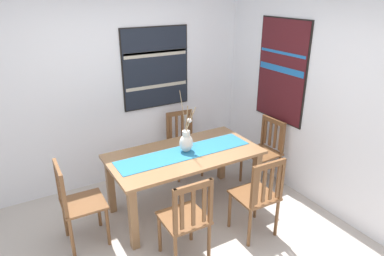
{
  "coord_description": "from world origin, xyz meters",
  "views": [
    {
      "loc": [
        -1.37,
        -2.44,
        2.5
      ],
      "look_at": [
        0.47,
        0.74,
        1.01
      ],
      "focal_mm": 32.37,
      "sensor_mm": 36.0,
      "label": 1
    }
  ],
  "objects_px": {
    "chair_2": "(186,219)",
    "chair_4": "(183,142)",
    "painting_on_side_wall": "(282,71)",
    "painting_on_back_wall": "(156,68)",
    "chair_0": "(264,150)",
    "chair_1": "(258,195)",
    "chair_3": "(78,203)",
    "dining_table": "(184,161)",
    "centerpiece_vase": "(186,141)"
  },
  "relations": [
    {
      "from": "chair_2",
      "to": "chair_4",
      "type": "xyz_separation_m",
      "value": [
        0.83,
        1.57,
        -0.01
      ]
    },
    {
      "from": "chair_4",
      "to": "painting_on_side_wall",
      "type": "relative_size",
      "value": 0.68
    },
    {
      "from": "chair_4",
      "to": "painting_on_back_wall",
      "type": "xyz_separation_m",
      "value": [
        -0.25,
        0.3,
        1.02
      ]
    },
    {
      "from": "chair_0",
      "to": "chair_1",
      "type": "relative_size",
      "value": 0.96
    },
    {
      "from": "chair_2",
      "to": "chair_3",
      "type": "bearing_deg",
      "value": 136.61
    },
    {
      "from": "chair_3",
      "to": "painting_on_back_wall",
      "type": "distance_m",
      "value": 2.05
    },
    {
      "from": "dining_table",
      "to": "painting_on_side_wall",
      "type": "relative_size",
      "value": 1.33
    },
    {
      "from": "painting_on_back_wall",
      "to": "dining_table",
      "type": "bearing_deg",
      "value": -98.81
    },
    {
      "from": "chair_0",
      "to": "painting_on_side_wall",
      "type": "bearing_deg",
      "value": 13.53
    },
    {
      "from": "dining_table",
      "to": "chair_4",
      "type": "bearing_deg",
      "value": 62.03
    },
    {
      "from": "chair_1",
      "to": "painting_on_back_wall",
      "type": "relative_size",
      "value": 0.86
    },
    {
      "from": "centerpiece_vase",
      "to": "chair_2",
      "type": "height_order",
      "value": "centerpiece_vase"
    },
    {
      "from": "centerpiece_vase",
      "to": "chair_2",
      "type": "xyz_separation_m",
      "value": [
        -0.45,
        -0.8,
        -0.38
      ]
    },
    {
      "from": "centerpiece_vase",
      "to": "painting_on_back_wall",
      "type": "relative_size",
      "value": 0.63
    },
    {
      "from": "dining_table",
      "to": "painting_on_back_wall",
      "type": "xyz_separation_m",
      "value": [
        0.17,
        1.09,
        0.87
      ]
    },
    {
      "from": "painting_on_back_wall",
      "to": "painting_on_side_wall",
      "type": "xyz_separation_m",
      "value": [
        1.28,
        -1.05,
        0.01
      ]
    },
    {
      "from": "chair_1",
      "to": "chair_4",
      "type": "height_order",
      "value": "chair_1"
    },
    {
      "from": "dining_table",
      "to": "painting_on_side_wall",
      "type": "height_order",
      "value": "painting_on_side_wall"
    },
    {
      "from": "centerpiece_vase",
      "to": "chair_0",
      "type": "height_order",
      "value": "centerpiece_vase"
    },
    {
      "from": "dining_table",
      "to": "chair_3",
      "type": "distance_m",
      "value": 1.25
    },
    {
      "from": "dining_table",
      "to": "chair_1",
      "type": "distance_m",
      "value": 0.94
    },
    {
      "from": "dining_table",
      "to": "painting_on_side_wall",
      "type": "bearing_deg",
      "value": 1.65
    },
    {
      "from": "chair_3",
      "to": "centerpiece_vase",
      "type": "bearing_deg",
      "value": 1.11
    },
    {
      "from": "chair_0",
      "to": "chair_4",
      "type": "distance_m",
      "value": 1.13
    },
    {
      "from": "dining_table",
      "to": "chair_0",
      "type": "height_order",
      "value": "chair_0"
    },
    {
      "from": "dining_table",
      "to": "chair_4",
      "type": "relative_size",
      "value": 1.95
    },
    {
      "from": "chair_3",
      "to": "painting_on_back_wall",
      "type": "relative_size",
      "value": 0.86
    },
    {
      "from": "centerpiece_vase",
      "to": "chair_3",
      "type": "xyz_separation_m",
      "value": [
        -1.28,
        -0.02,
        -0.38
      ]
    },
    {
      "from": "painting_on_back_wall",
      "to": "painting_on_side_wall",
      "type": "bearing_deg",
      "value": -39.27
    },
    {
      "from": "chair_4",
      "to": "painting_on_back_wall",
      "type": "height_order",
      "value": "painting_on_back_wall"
    },
    {
      "from": "chair_1",
      "to": "chair_2",
      "type": "distance_m",
      "value": 0.84
    },
    {
      "from": "chair_0",
      "to": "chair_3",
      "type": "height_order",
      "value": "chair_3"
    },
    {
      "from": "chair_4",
      "to": "painting_on_back_wall",
      "type": "relative_size",
      "value": 0.82
    },
    {
      "from": "centerpiece_vase",
      "to": "chair_4",
      "type": "height_order",
      "value": "centerpiece_vase"
    },
    {
      "from": "chair_3",
      "to": "painting_on_side_wall",
      "type": "distance_m",
      "value": 2.88
    },
    {
      "from": "dining_table",
      "to": "chair_4",
      "type": "height_order",
      "value": "chair_4"
    },
    {
      "from": "dining_table",
      "to": "chair_4",
      "type": "distance_m",
      "value": 0.9
    },
    {
      "from": "chair_1",
      "to": "chair_4",
      "type": "distance_m",
      "value": 1.61
    },
    {
      "from": "chair_2",
      "to": "chair_3",
      "type": "relative_size",
      "value": 1.0
    },
    {
      "from": "painting_on_side_wall",
      "to": "dining_table",
      "type": "bearing_deg",
      "value": -178.35
    },
    {
      "from": "chair_0",
      "to": "painting_on_back_wall",
      "type": "height_order",
      "value": "painting_on_back_wall"
    },
    {
      "from": "chair_2",
      "to": "chair_4",
      "type": "height_order",
      "value": "chair_2"
    },
    {
      "from": "painting_on_back_wall",
      "to": "centerpiece_vase",
      "type": "bearing_deg",
      "value": -97.01
    },
    {
      "from": "chair_4",
      "to": "centerpiece_vase",
      "type": "bearing_deg",
      "value": -116.36
    },
    {
      "from": "dining_table",
      "to": "chair_0",
      "type": "bearing_deg",
      "value": -0.67
    },
    {
      "from": "dining_table",
      "to": "chair_1",
      "type": "relative_size",
      "value": 1.86
    },
    {
      "from": "chair_0",
      "to": "painting_on_back_wall",
      "type": "relative_size",
      "value": 0.83
    },
    {
      "from": "chair_0",
      "to": "painting_on_back_wall",
      "type": "bearing_deg",
      "value": 133.53
    },
    {
      "from": "dining_table",
      "to": "centerpiece_vase",
      "type": "relative_size",
      "value": 2.55
    },
    {
      "from": "chair_0",
      "to": "chair_3",
      "type": "xyz_separation_m",
      "value": [
        -2.46,
        0.01,
        0.0
      ]
    }
  ]
}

